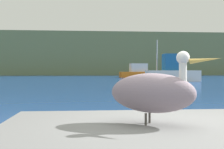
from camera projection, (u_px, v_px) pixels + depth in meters
The scene contains 5 objects.
hillside_backdrop at pixel (94, 55), 69.08m from camera, with size 140.00×15.63×9.86m, color #6B7A51.
pier_dock at pixel (152, 147), 3.40m from camera, with size 3.74×2.47×0.56m, color slate.
pelican at pixel (153, 92), 3.38m from camera, with size 1.29×0.91×0.89m.
fishing_boat_white at pixel (173, 71), 29.82m from camera, with size 5.66×1.93×4.45m.
fishing_boat_orange at pixel (142, 73), 45.02m from camera, with size 7.70×2.69×3.95m.
Camera 1 is at (-1.25, -3.51, 1.23)m, focal length 44.42 mm.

